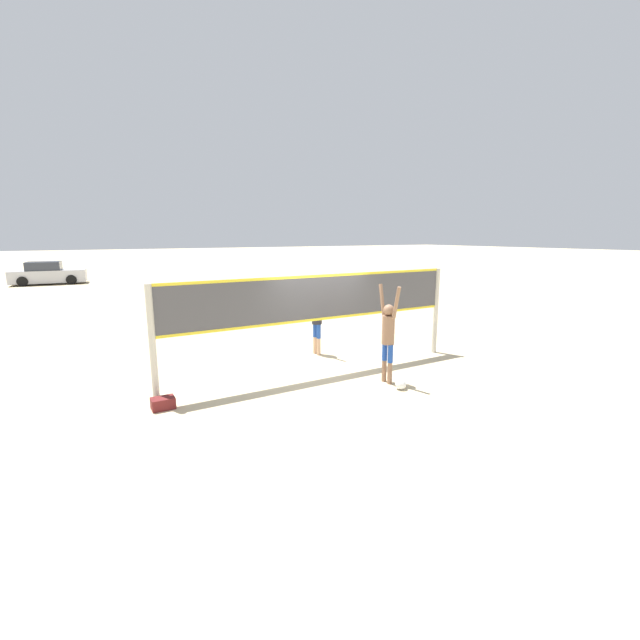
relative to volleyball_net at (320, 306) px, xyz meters
The scene contains 7 objects.
ground_plane 1.64m from the volleyball_net, ahead, with size 200.00×200.00×0.00m, color beige.
volleyball_net is the anchor object (origin of this frame).
player_spiker 1.71m from the volleyball_net, 54.03° to the right, with size 0.28×0.71×2.21m.
player_blocker 1.74m from the volleyball_net, 62.83° to the left, with size 0.28×0.70×2.14m.
volleyball 2.57m from the volleyball_net, 62.70° to the right, with size 0.23×0.23×0.23m.
gear_bag 4.01m from the volleyball_net, behind, with size 0.43×0.30×0.22m.
parked_car_mid 26.39m from the volleyball_net, 103.91° to the left, with size 4.58×2.22×1.52m.
Camera 1 is at (-4.96, -8.54, 3.28)m, focal length 24.00 mm.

